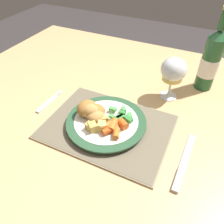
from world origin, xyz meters
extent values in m
plane|color=#383333|center=(0.00, 0.00, 0.00)|extent=(6.00, 6.00, 0.00)
cube|color=tan|center=(0.00, 0.00, 0.72)|extent=(1.46, 1.05, 0.04)
cube|color=tan|center=(-0.67, 0.47, 0.35)|extent=(0.06, 0.06, 0.70)
cube|color=gray|center=(-0.04, -0.11, 0.74)|extent=(0.38, 0.28, 0.01)
cube|color=#6B604A|center=(-0.04, -0.11, 0.75)|extent=(0.37, 0.28, 0.00)
cylinder|color=white|center=(-0.05, -0.11, 0.75)|extent=(0.20, 0.20, 0.01)
cylinder|color=#2D5638|center=(-0.05, -0.11, 0.76)|extent=(0.25, 0.25, 0.01)
cylinder|color=white|center=(-0.05, -0.11, 0.77)|extent=(0.20, 0.20, 0.00)
ellipsoid|color=tan|center=(-0.08, -0.12, 0.78)|extent=(0.06, 0.07, 0.04)
ellipsoid|color=#A87033|center=(-0.11, -0.11, 0.79)|extent=(0.07, 0.07, 0.05)
ellipsoid|color=tan|center=(-0.10, -0.12, 0.79)|extent=(0.07, 0.06, 0.05)
ellipsoid|color=#A87033|center=(-0.09, -0.11, 0.79)|extent=(0.08, 0.08, 0.04)
cube|color=#4CA84C|center=(-0.01, -0.08, 0.77)|extent=(0.02, 0.03, 0.01)
cube|color=#4CA84C|center=(0.01, -0.06, 0.77)|extent=(0.02, 0.02, 0.01)
cube|color=#4CA84C|center=(-0.05, -0.07, 0.78)|extent=(0.02, 0.01, 0.01)
cube|color=#4CA84C|center=(-0.03, -0.10, 0.78)|extent=(0.02, 0.01, 0.01)
cube|color=#4CA84C|center=(-0.02, -0.08, 0.77)|extent=(0.02, 0.03, 0.01)
cube|color=#4CA84C|center=(-0.02, -0.05, 0.77)|extent=(0.02, 0.02, 0.01)
cube|color=#338438|center=(0.01, -0.08, 0.78)|extent=(0.03, 0.02, 0.01)
cube|color=#338438|center=(-0.01, -0.07, 0.77)|extent=(0.02, 0.01, 0.01)
cylinder|color=orange|center=(0.01, -0.11, 0.78)|extent=(0.04, 0.04, 0.02)
cylinder|color=orange|center=(-0.02, -0.13, 0.78)|extent=(0.04, 0.04, 0.02)
cylinder|color=#CC5119|center=(-0.01, -0.15, 0.78)|extent=(0.04, 0.05, 0.02)
cylinder|color=orange|center=(-0.01, -0.13, 0.78)|extent=(0.03, 0.04, 0.02)
cylinder|color=orange|center=(0.01, -0.15, 0.78)|extent=(0.03, 0.04, 0.02)
cube|color=silver|center=(-0.28, -0.10, 0.74)|extent=(0.01, 0.10, 0.01)
cube|color=silver|center=(-0.28, -0.05, 0.74)|extent=(0.01, 0.02, 0.01)
cube|color=silver|center=(-0.28, -0.03, 0.74)|extent=(0.00, 0.02, 0.00)
cube|color=silver|center=(-0.28, -0.03, 0.74)|extent=(0.00, 0.02, 0.00)
cube|color=silver|center=(-0.28, -0.03, 0.74)|extent=(0.00, 0.02, 0.00)
cube|color=silver|center=(-0.29, -0.03, 0.74)|extent=(0.00, 0.02, 0.00)
cube|color=silver|center=(0.20, -0.10, 0.74)|extent=(0.02, 0.13, 0.00)
cube|color=#B2B2B7|center=(0.20, -0.20, 0.74)|extent=(0.02, 0.07, 0.01)
cylinder|color=silver|center=(0.09, 0.12, 0.74)|extent=(0.06, 0.06, 0.00)
cylinder|color=silver|center=(0.09, 0.12, 0.78)|extent=(0.01, 0.01, 0.07)
ellipsoid|color=silver|center=(0.09, 0.12, 0.85)|extent=(0.09, 0.09, 0.08)
cylinder|color=#EACC66|center=(0.09, 0.12, 0.83)|extent=(0.07, 0.07, 0.04)
cylinder|color=#23562D|center=(0.19, 0.24, 0.84)|extent=(0.06, 0.06, 0.19)
cone|color=#23562D|center=(0.19, 0.24, 0.95)|extent=(0.06, 0.06, 0.03)
cylinder|color=#23562D|center=(0.19, 0.24, 0.99)|extent=(0.03, 0.03, 0.06)
cylinder|color=white|center=(0.19, 0.24, 0.83)|extent=(0.07, 0.07, 0.07)
cube|color=#DBB256|center=(-0.04, -0.15, 0.78)|extent=(0.02, 0.03, 0.02)
cube|color=#DBB256|center=(-0.07, -0.16, 0.78)|extent=(0.03, 0.02, 0.02)
cube|color=#DBB256|center=(-0.06, -0.16, 0.78)|extent=(0.03, 0.03, 0.03)
cube|color=#E5BC66|center=(-0.04, -0.15, 0.78)|extent=(0.03, 0.03, 0.02)
cube|color=#E5BC66|center=(-0.04, -0.15, 0.78)|extent=(0.03, 0.03, 0.03)
cube|color=#DBB256|center=(-0.05, -0.12, 0.78)|extent=(0.03, 0.03, 0.02)
camera|label=1|loc=(0.18, -0.54, 1.22)|focal=35.00mm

